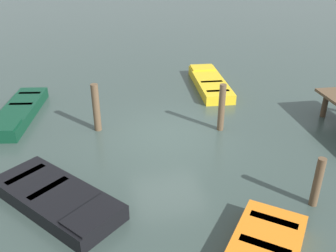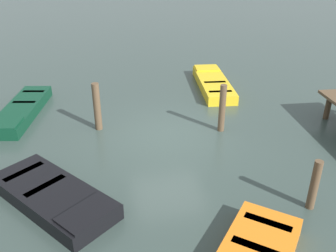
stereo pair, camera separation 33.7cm
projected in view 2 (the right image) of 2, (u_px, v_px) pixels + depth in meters
name	position (u px, v px, depth m)	size (l,w,h in m)	color
ground_plane	(168.00, 135.00, 12.09)	(80.00, 80.00, 0.00)	#33423D
rowboat_dark_green	(22.00, 110.00, 13.38)	(4.10, 1.79, 0.46)	#0C3823
rowboat_yellow	(213.00, 83.00, 15.91)	(4.09, 1.59, 0.46)	gold
rowboat_black	(53.00, 196.00, 8.86)	(3.61, 3.32, 0.46)	black
mooring_piling_mid_right	(314.00, 185.00, 8.52)	(0.20, 0.20, 1.32)	brown
mooring_piling_near_left	(222.00, 108.00, 12.04)	(0.22, 0.22, 1.64)	brown
mooring_piling_far_left	(97.00, 107.00, 12.14)	(0.24, 0.24, 1.65)	brown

